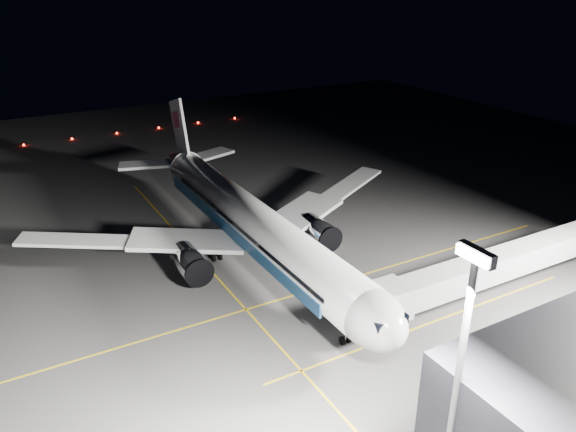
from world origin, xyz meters
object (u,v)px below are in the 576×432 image
(airliner, at_px, (250,221))
(floodlight_mast_south, at_px, (459,374))
(safety_cone_c, at_px, (310,223))
(jet_bridge, at_px, (490,267))
(safety_cone_a, at_px, (322,260))
(safety_cone_b, at_px, (316,240))
(baggage_tug, at_px, (267,212))

(airliner, xyz_separation_m, floodlight_mast_south, (41.08, -6.01, 7.21))
(safety_cone_c, bearing_deg, jet_bridge, 11.99)
(safety_cone_c, bearing_deg, floodlight_mast_south, -21.46)
(safety_cone_a, distance_m, safety_cone_b, 6.20)
(safety_cone_a, bearing_deg, floodlight_mast_south, -20.66)
(safety_cone_a, xyz_separation_m, safety_cone_c, (-10.88, 4.85, -0.02))
(airliner, bearing_deg, baggage_tug, 143.64)
(floodlight_mast_south, distance_m, safety_cone_a, 39.49)
(airliner, distance_m, floodlight_mast_south, 42.13)
(safety_cone_b, bearing_deg, baggage_tug, -170.95)
(safety_cone_a, relative_size, safety_cone_c, 1.07)
(safety_cone_a, bearing_deg, jet_bridge, 32.17)
(airliner, height_order, safety_cone_a, airliner)
(safety_cone_a, xyz_separation_m, safety_cone_b, (-5.61, 2.63, -0.00))
(baggage_tug, relative_size, safety_cone_a, 3.53)
(airliner, distance_m, safety_cone_c, 13.96)
(floodlight_mast_south, xyz_separation_m, safety_cone_c, (-46.06, 18.11, -12.08))
(airliner, height_order, jet_bridge, airliner)
(jet_bridge, xyz_separation_m, safety_cone_b, (-22.79, -8.18, -4.27))
(airliner, height_order, safety_cone_c, airliner)
(jet_bridge, relative_size, baggage_tug, 15.45)
(safety_cone_c, bearing_deg, baggage_tug, -146.19)
(airliner, height_order, safety_cone_b, airliner)
(floodlight_mast_south, bearing_deg, safety_cone_c, 158.54)
(baggage_tug, height_order, safety_cone_a, baggage_tug)
(floodlight_mast_south, height_order, safety_cone_c, floodlight_mast_south)
(floodlight_mast_south, bearing_deg, baggage_tug, 164.85)
(floodlight_mast_south, height_order, baggage_tug, floodlight_mast_south)
(airliner, xyz_separation_m, baggage_tug, (-10.98, 8.08, -4.47))
(airliner, distance_m, baggage_tug, 14.35)
(jet_bridge, relative_size, floodlight_mast_south, 1.66)
(baggage_tug, relative_size, safety_cone_c, 3.76)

